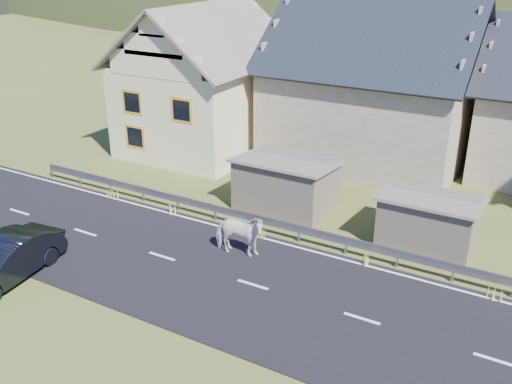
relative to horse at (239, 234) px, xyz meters
The scene contains 10 objects.
ground 2.36m from the horse, 46.08° to the right, with size 160.00×160.00×0.00m, color #414A18.
road 2.36m from the horse, 46.08° to the right, with size 60.00×7.00×0.04m, color black.
lane_markings 2.35m from the horse, 46.08° to the right, with size 60.00×6.60×0.01m, color silver.
guardrail 2.62m from the horse, 54.43° to the left, with size 28.10×0.09×0.75m.
shed_left 4.96m from the horse, 95.67° to the left, with size 4.30×3.30×2.40m, color #6E604F.
shed_right 7.47m from the horse, 36.40° to the left, with size 3.80×2.90×2.20m, color #6E604F.
house_cream 13.88m from the horse, 129.16° to the left, with size 7.80×9.80×8.30m.
house_stone_a 13.94m from the horse, 87.82° to the left, with size 10.80×9.80×8.90m.
horse is the anchor object (origin of this frame).
car 8.39m from the horse, 138.41° to the right, with size 1.64×4.70×1.55m, color black.
Camera 1 is at (8.49, -14.71, 10.93)m, focal length 40.00 mm.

